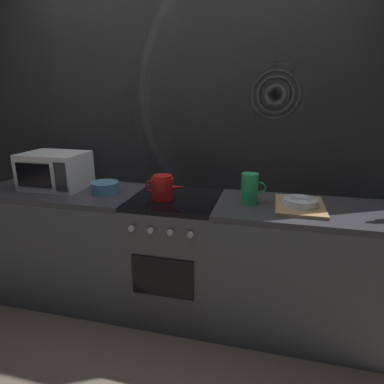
{
  "coord_description": "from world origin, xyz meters",
  "views": [
    {
      "loc": [
        0.63,
        -2.05,
        1.59
      ],
      "look_at": [
        0.12,
        0.0,
        0.95
      ],
      "focal_mm": 30.18,
      "sensor_mm": 36.0,
      "label": 1
    }
  ],
  "objects_px": {
    "microwave": "(55,170)",
    "kettle": "(163,187)",
    "mixing_bowl": "(105,187)",
    "stove_unit": "(176,256)",
    "pitcher": "(250,188)",
    "dish_pile": "(300,204)"
  },
  "relations": [
    {
      "from": "microwave",
      "to": "dish_pile",
      "type": "distance_m",
      "value": 1.79
    },
    {
      "from": "kettle",
      "to": "pitcher",
      "type": "xyz_separation_m",
      "value": [
        0.58,
        0.05,
        0.02
      ]
    },
    {
      "from": "stove_unit",
      "to": "mixing_bowl",
      "type": "relative_size",
      "value": 4.5
    },
    {
      "from": "mixing_bowl",
      "to": "pitcher",
      "type": "bearing_deg",
      "value": 0.86
    },
    {
      "from": "stove_unit",
      "to": "dish_pile",
      "type": "height_order",
      "value": "dish_pile"
    },
    {
      "from": "kettle",
      "to": "pitcher",
      "type": "relative_size",
      "value": 1.42
    },
    {
      "from": "microwave",
      "to": "pitcher",
      "type": "xyz_separation_m",
      "value": [
        1.47,
        -0.02,
        -0.03
      ]
    },
    {
      "from": "stove_unit",
      "to": "pitcher",
      "type": "height_order",
      "value": "pitcher"
    },
    {
      "from": "microwave",
      "to": "dish_pile",
      "type": "bearing_deg",
      "value": -1.16
    },
    {
      "from": "stove_unit",
      "to": "dish_pile",
      "type": "relative_size",
      "value": 2.25
    },
    {
      "from": "stove_unit",
      "to": "dish_pile",
      "type": "xyz_separation_m",
      "value": [
        0.83,
        -0.01,
        0.47
      ]
    },
    {
      "from": "pitcher",
      "to": "dish_pile",
      "type": "height_order",
      "value": "pitcher"
    },
    {
      "from": "stove_unit",
      "to": "kettle",
      "type": "xyz_separation_m",
      "value": [
        -0.07,
        -0.04,
        0.53
      ]
    },
    {
      "from": "microwave",
      "to": "mixing_bowl",
      "type": "distance_m",
      "value": 0.44
    },
    {
      "from": "dish_pile",
      "to": "microwave",
      "type": "bearing_deg",
      "value": 178.84
    },
    {
      "from": "microwave",
      "to": "kettle",
      "type": "height_order",
      "value": "microwave"
    },
    {
      "from": "mixing_bowl",
      "to": "dish_pile",
      "type": "xyz_separation_m",
      "value": [
        1.36,
        0.0,
        -0.02
      ]
    },
    {
      "from": "stove_unit",
      "to": "kettle",
      "type": "bearing_deg",
      "value": -150.03
    },
    {
      "from": "stove_unit",
      "to": "kettle",
      "type": "relative_size",
      "value": 3.16
    },
    {
      "from": "pitcher",
      "to": "dish_pile",
      "type": "relative_size",
      "value": 0.5
    },
    {
      "from": "dish_pile",
      "to": "stove_unit",
      "type": "bearing_deg",
      "value": 179.54
    },
    {
      "from": "dish_pile",
      "to": "pitcher",
      "type": "bearing_deg",
      "value": 177.22
    }
  ]
}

